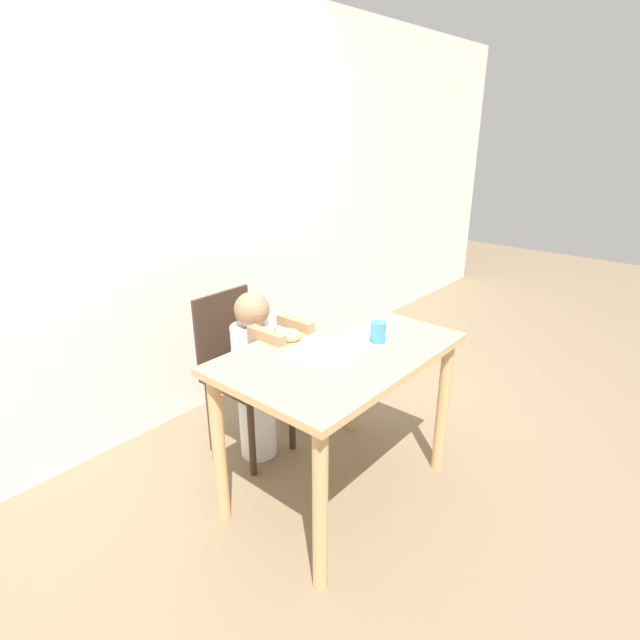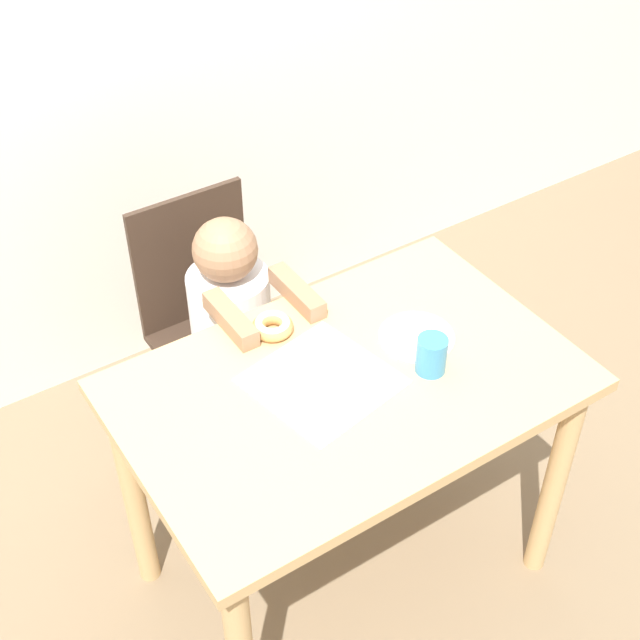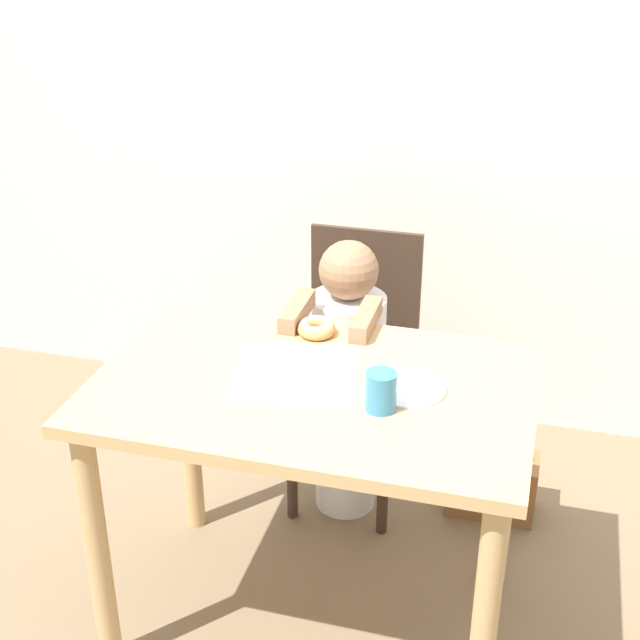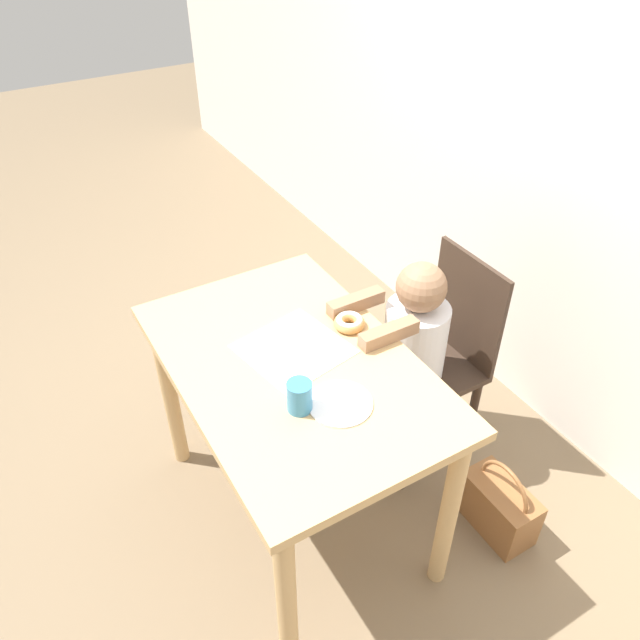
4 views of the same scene
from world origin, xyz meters
name	(u,v)px [view 1 (image 1 of 4)]	position (x,y,z in m)	size (l,w,h in m)	color
ground_plane	(338,489)	(0.00, 0.00, 0.00)	(12.00, 12.00, 0.00)	#7A664C
wall_back	(170,215)	(0.00, 1.23, 1.25)	(8.00, 0.05, 2.50)	silver
dining_table	(339,375)	(0.00, 0.00, 0.65)	(1.09, 0.71, 0.78)	tan
chair	(241,373)	(-0.04, 0.65, 0.46)	(0.37, 0.40, 0.90)	#38281E
child_figure	(256,376)	(-0.04, 0.53, 0.49)	(0.25, 0.43, 0.95)	white
donut	(290,335)	(-0.06, 0.25, 0.80)	(0.11, 0.11, 0.04)	tan
napkin	(326,351)	(-0.06, 0.03, 0.78)	(0.36, 0.36, 0.00)	white
handbag	(304,396)	(0.44, 0.62, 0.12)	(0.29, 0.15, 0.33)	brown
cup	(378,332)	(0.19, -0.08, 0.83)	(0.07, 0.07, 0.10)	teal
plate	(364,332)	(0.23, 0.03, 0.78)	(0.19, 0.19, 0.01)	white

